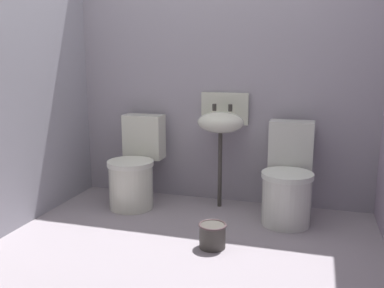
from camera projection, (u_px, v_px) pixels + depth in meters
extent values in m
cube|color=gray|center=(179.00, 261.00, 2.82)|extent=(3.07, 2.81, 0.08)
cube|color=#9C96A2|center=(223.00, 67.00, 3.75)|extent=(3.07, 0.10, 2.43)
cube|color=#94929E|center=(0.00, 69.00, 3.05)|extent=(0.10, 2.61, 2.43)
cylinder|color=silver|center=(131.00, 187.00, 3.69)|extent=(0.39, 0.39, 0.38)
cylinder|color=silver|center=(130.00, 163.00, 3.65)|extent=(0.41, 0.41, 0.04)
cube|color=silver|center=(144.00, 137.00, 3.89)|extent=(0.36, 0.19, 0.40)
cylinder|color=silver|center=(286.00, 201.00, 3.32)|extent=(0.38, 0.38, 0.38)
cylinder|color=silver|center=(287.00, 175.00, 3.28)|extent=(0.40, 0.40, 0.04)
cube|color=silver|center=(291.00, 145.00, 3.52)|extent=(0.36, 0.18, 0.40)
cylinder|color=#3E3A35|center=(220.00, 170.00, 3.69)|extent=(0.04, 0.04, 0.66)
ellipsoid|color=silver|center=(221.00, 122.00, 3.60)|extent=(0.40, 0.32, 0.18)
cube|color=silver|center=(225.00, 108.00, 3.74)|extent=(0.42, 0.04, 0.28)
cylinder|color=#3E3A35|center=(214.00, 107.00, 3.66)|extent=(0.04, 0.04, 0.06)
cylinder|color=#3E3A35|center=(230.00, 108.00, 3.62)|extent=(0.04, 0.04, 0.06)
cylinder|color=#3E3A35|center=(212.00, 236.00, 2.93)|extent=(0.18, 0.18, 0.17)
torus|color=#433335|center=(213.00, 225.00, 2.91)|extent=(0.20, 0.20, 0.02)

